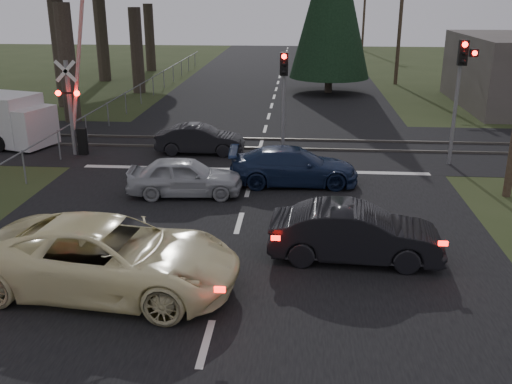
# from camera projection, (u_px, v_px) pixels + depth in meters

# --- Properties ---
(ground) EXTENTS (120.00, 120.00, 0.00)m
(ground) POSITION_uv_depth(u_px,v_px,m) (226.00, 271.00, 13.69)
(ground) COLOR #2B3618
(ground) RESTS_ON ground
(road) EXTENTS (14.00, 100.00, 0.01)m
(road) POSITION_uv_depth(u_px,v_px,m) (257.00, 157.00, 23.09)
(road) COLOR black
(road) RESTS_ON ground
(rail_corridor) EXTENTS (120.00, 8.00, 0.01)m
(rail_corridor) POSITION_uv_depth(u_px,v_px,m) (261.00, 144.00, 24.97)
(rail_corridor) COLOR black
(rail_corridor) RESTS_ON ground
(stop_line) EXTENTS (13.00, 0.35, 0.00)m
(stop_line) POSITION_uv_depth(u_px,v_px,m) (254.00, 170.00, 21.39)
(stop_line) COLOR silver
(stop_line) RESTS_ON ground
(rail_near) EXTENTS (120.00, 0.12, 0.10)m
(rail_near) POSITION_uv_depth(u_px,v_px,m) (260.00, 148.00, 24.20)
(rail_near) COLOR #59544C
(rail_near) RESTS_ON ground
(rail_far) EXTENTS (120.00, 0.12, 0.10)m
(rail_far) POSITION_uv_depth(u_px,v_px,m) (262.00, 139.00, 25.70)
(rail_far) COLOR #59544C
(rail_far) RESTS_ON ground
(crossing_signal) EXTENTS (1.62, 0.38, 6.96)m
(crossing_signal) POSITION_uv_depth(u_px,v_px,m) (76.00, 105.00, 22.74)
(crossing_signal) COLOR slate
(crossing_signal) RESTS_ON ground
(traffic_signal_right) EXTENTS (0.68, 0.48, 4.70)m
(traffic_signal_right) POSITION_uv_depth(u_px,v_px,m) (461.00, 79.00, 20.93)
(traffic_signal_right) COLOR slate
(traffic_signal_right) RESTS_ON ground
(traffic_signal_center) EXTENTS (0.32, 0.48, 4.10)m
(traffic_signal_center) POSITION_uv_depth(u_px,v_px,m) (284.00, 85.00, 22.72)
(traffic_signal_center) COLOR slate
(traffic_signal_center) RESTS_ON ground
(utility_pole_mid) EXTENTS (1.80, 0.26, 9.00)m
(utility_pole_mid) POSITION_uv_depth(u_px,v_px,m) (401.00, 16.00, 39.69)
(utility_pole_mid) COLOR #4C3D2D
(utility_pole_mid) RESTS_ON ground
(utility_pole_far) EXTENTS (1.80, 0.26, 9.00)m
(utility_pole_far) POSITION_uv_depth(u_px,v_px,m) (365.00, 7.00, 63.19)
(utility_pole_far) COLOR #4C3D2D
(utility_pole_far) RESTS_ON ground
(fence_left) EXTENTS (0.10, 36.00, 1.20)m
(fence_left) POSITION_uv_depth(u_px,v_px,m) (148.00, 99.00, 35.42)
(fence_left) COLOR slate
(fence_left) RESTS_ON ground
(cream_coupe) EXTENTS (6.06, 3.26, 1.62)m
(cream_coupe) POSITION_uv_depth(u_px,v_px,m) (109.00, 257.00, 12.59)
(cream_coupe) COLOR beige
(cream_coupe) RESTS_ON ground
(dark_hatchback) EXTENTS (4.30, 1.70, 1.39)m
(dark_hatchback) POSITION_uv_depth(u_px,v_px,m) (355.00, 234.00, 14.07)
(dark_hatchback) COLOR black
(dark_hatchback) RESTS_ON ground
(silver_car) EXTENTS (3.83, 1.79, 1.27)m
(silver_car) POSITION_uv_depth(u_px,v_px,m) (185.00, 177.00, 18.58)
(silver_car) COLOR #A5A8AD
(silver_car) RESTS_ON ground
(blue_sedan) EXTENTS (4.52, 2.05, 1.29)m
(blue_sedan) POSITION_uv_depth(u_px,v_px,m) (293.00, 166.00, 19.67)
(blue_sedan) COLOR #172445
(blue_sedan) RESTS_ON ground
(dark_car_far) EXTENTS (3.59, 1.26, 1.18)m
(dark_car_far) POSITION_uv_depth(u_px,v_px,m) (200.00, 139.00, 23.43)
(dark_car_far) COLOR black
(dark_car_far) RESTS_ON ground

